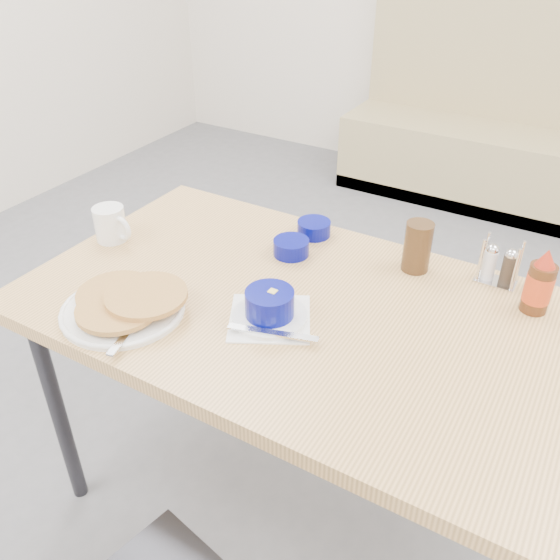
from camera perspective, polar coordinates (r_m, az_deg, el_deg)
The scene contains 10 objects.
booth_bench at distance 3.82m, azimuth 21.24°, elevation 12.05°, with size 1.90×0.56×1.22m.
dining_table at distance 1.47m, azimuth 2.42°, elevation -4.44°, with size 1.40×0.80×0.76m.
pancake_plate at distance 1.45m, azimuth -14.69°, elevation -2.28°, with size 0.29×0.29×0.05m.
coffee_mug at distance 1.75m, azimuth -15.96°, elevation 5.23°, with size 0.13×0.09×0.10m.
grits_setting at distance 1.37m, azimuth -0.99°, elevation -2.69°, with size 0.27×0.25×0.08m.
creamer_bowl at distance 1.63m, azimuth 1.08°, elevation 3.16°, with size 0.10×0.10×0.04m.
butter_bowl at distance 1.73m, azimuth 3.28°, elevation 4.98°, with size 0.10×0.10×0.04m.
amber_tumbler at distance 1.58m, azimuth 13.08°, elevation 3.14°, with size 0.07×0.07×0.14m, color #3D2713.
condiment_caddy at distance 1.60m, azimuth 20.28°, elevation 1.10°, with size 0.10×0.06×0.12m.
syrup_bottle at distance 1.51m, azimuth 23.68°, elevation -0.42°, with size 0.06×0.06×0.17m.
Camera 1 is at (0.54, -0.78, 1.60)m, focal length 38.00 mm.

